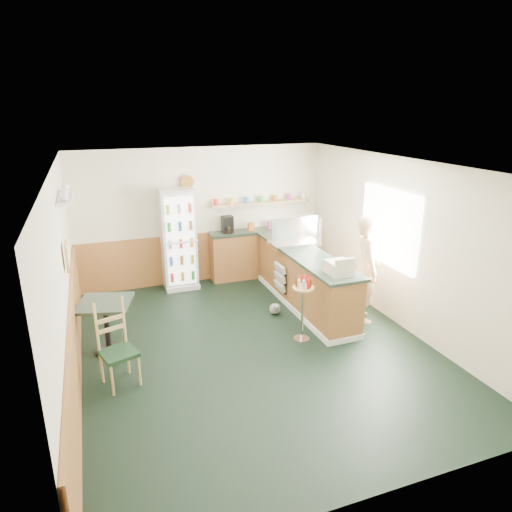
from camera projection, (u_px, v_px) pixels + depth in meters
name	position (u px, v px, depth m)	size (l,w,h in m)	color
ground	(254.00, 346.00, 6.87)	(6.00, 6.00, 0.00)	black
room_envelope	(224.00, 238.00, 6.97)	(5.04, 6.02, 2.72)	silver
service_counter	(304.00, 282.00, 8.13)	(0.68, 3.01, 1.01)	#A26134
back_counter	(262.00, 251.00, 9.58)	(2.24, 0.42, 1.69)	#A26134
drinks_fridge	(179.00, 239.00, 8.82)	(0.65, 0.54, 1.97)	silver
display_case	(294.00, 232.00, 8.30)	(0.90, 0.47, 0.51)	silver
cash_register	(339.00, 268.00, 6.90)	(0.35, 0.37, 0.20)	beige
shopkeeper	(366.00, 269.00, 7.48)	(0.60, 0.43, 1.79)	tan
condiment_stand	(303.00, 299.00, 6.86)	(0.33, 0.33, 1.02)	silver
newspaper_rack	(280.00, 278.00, 8.25)	(0.09, 0.43, 0.51)	black
cafe_table	(106.00, 317.00, 6.56)	(0.89, 0.89, 0.79)	black
cafe_chair	(117.00, 340.00, 5.84)	(0.53, 0.53, 1.12)	black
dog_doorstop	(275.00, 309.00, 7.89)	(0.19, 0.24, 0.23)	gray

